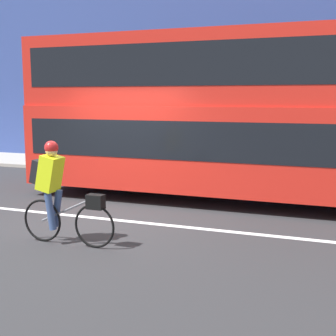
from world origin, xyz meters
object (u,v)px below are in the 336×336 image
street_sign_post (74,121)px  trash_bin (199,153)px  cyclist_on_bike (57,189)px  bus (287,110)px

street_sign_post → trash_bin: bearing=0.1°
cyclist_on_bike → street_sign_post: 8.67m
cyclist_on_bike → street_sign_post: street_sign_post is taller
trash_bin → street_sign_post: bearing=-179.9°
trash_bin → street_sign_post: (-4.35, -0.01, 0.90)m
bus → street_sign_post: (-7.29, 3.46, -0.51)m
bus → trash_bin: (-2.94, 3.47, -1.40)m
cyclist_on_bike → trash_bin: size_ratio=1.62×
cyclist_on_bike → bus: bearing=53.6°
bus → trash_bin: bus is taller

